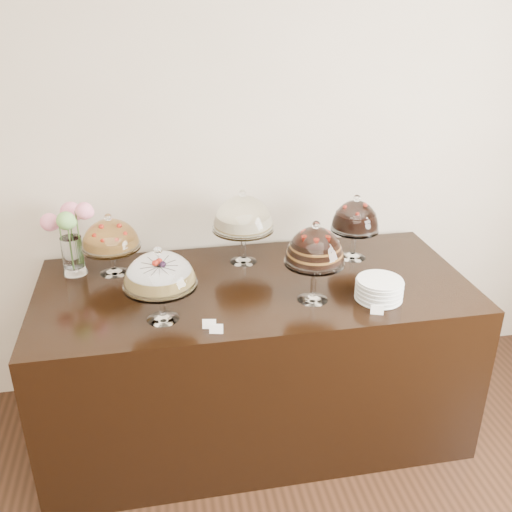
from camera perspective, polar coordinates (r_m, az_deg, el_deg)
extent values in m
cube|color=#C1B39B|center=(3.20, -4.81, 11.13)|extent=(5.00, 0.04, 3.00)
cube|color=black|center=(3.16, -0.17, -10.03)|extent=(2.20, 1.00, 0.90)
cone|color=white|center=(2.65, -9.28, -5.97)|extent=(0.15, 0.15, 0.02)
cylinder|color=white|center=(2.61, -9.41, -4.37)|extent=(0.03, 0.03, 0.15)
cylinder|color=white|center=(2.57, -9.53, -2.84)|extent=(0.33, 0.33, 0.01)
cylinder|color=#A98B4B|center=(2.56, -9.59, -2.13)|extent=(0.27, 0.27, 0.06)
sphere|color=red|center=(2.56, -8.10, -0.99)|extent=(0.02, 0.02, 0.02)
sphere|color=red|center=(2.58, -10.88, -0.94)|extent=(0.02, 0.02, 0.02)
sphere|color=red|center=(2.47, -9.97, -2.09)|extent=(0.02, 0.02, 0.02)
sphere|color=white|center=(2.50, -9.80, 0.52)|extent=(0.04, 0.04, 0.04)
cone|color=white|center=(2.79, 5.69, -4.11)|extent=(0.15, 0.15, 0.02)
cylinder|color=white|center=(2.74, 5.77, -2.31)|extent=(0.03, 0.03, 0.17)
cylinder|color=white|center=(2.70, 5.86, -0.58)|extent=(0.29, 0.29, 0.01)
cylinder|color=black|center=(2.68, 5.91, 0.54)|extent=(0.21, 0.21, 0.10)
sphere|color=red|center=(2.68, 7.02, 1.98)|extent=(0.02, 0.02, 0.02)
sphere|color=red|center=(2.70, 5.89, 2.25)|extent=(0.02, 0.02, 0.02)
sphere|color=red|center=(2.67, 4.84, 2.02)|extent=(0.02, 0.02, 0.02)
sphere|color=red|center=(2.62, 4.89, 1.52)|extent=(0.02, 0.02, 0.02)
sphere|color=red|center=(2.60, 6.04, 1.24)|extent=(0.02, 0.02, 0.02)
sphere|color=red|center=(2.63, 7.11, 1.48)|extent=(0.02, 0.02, 0.02)
sphere|color=white|center=(2.62, 6.03, 3.11)|extent=(0.04, 0.04, 0.04)
cone|color=white|center=(3.16, -1.26, -0.32)|extent=(0.15, 0.15, 0.02)
cylinder|color=white|center=(3.12, -1.28, 1.27)|extent=(0.03, 0.03, 0.17)
cylinder|color=white|center=(3.08, -1.29, 2.78)|extent=(0.34, 0.34, 0.01)
cylinder|color=beige|center=(3.07, -1.30, 3.43)|extent=(0.26, 0.26, 0.06)
sphere|color=white|center=(3.01, -1.33, 6.28)|extent=(0.04, 0.04, 0.04)
cone|color=white|center=(3.25, 9.63, 0.10)|extent=(0.15, 0.15, 0.02)
cylinder|color=white|center=(3.22, 9.73, 1.44)|extent=(0.03, 0.03, 0.14)
cylinder|color=white|center=(3.19, 9.83, 2.70)|extent=(0.27, 0.27, 0.01)
cylinder|color=black|center=(3.17, 9.90, 3.53)|extent=(0.22, 0.22, 0.09)
sphere|color=red|center=(3.19, 10.83, 4.59)|extent=(0.02, 0.02, 0.02)
sphere|color=red|center=(3.17, 8.97, 4.64)|extent=(0.02, 0.02, 0.02)
sphere|color=red|center=(3.10, 10.10, 4.04)|extent=(0.02, 0.02, 0.02)
sphere|color=white|center=(3.13, 10.07, 5.70)|extent=(0.04, 0.04, 0.04)
cone|color=white|center=(3.12, -14.00, -1.40)|extent=(0.15, 0.15, 0.02)
cylinder|color=white|center=(3.09, -14.13, -0.21)|extent=(0.03, 0.03, 0.12)
cylinder|color=white|center=(3.07, -14.26, 0.90)|extent=(0.31, 0.31, 0.01)
cylinder|color=#AD7732|center=(3.06, -14.31, 1.38)|extent=(0.25, 0.25, 0.04)
sphere|color=red|center=(3.06, -13.15, 2.18)|extent=(0.02, 0.02, 0.02)
sphere|color=red|center=(3.10, -14.05, 2.43)|extent=(0.02, 0.02, 0.02)
sphere|color=red|center=(3.09, -15.26, 2.19)|extent=(0.02, 0.02, 0.02)
sphere|color=red|center=(3.03, -15.61, 1.69)|extent=(0.02, 0.02, 0.02)
sphere|color=red|center=(2.98, -14.72, 1.43)|extent=(0.02, 0.02, 0.02)
sphere|color=red|center=(3.00, -13.47, 1.68)|extent=(0.02, 0.02, 0.02)
sphere|color=white|center=(3.01, -14.59, 3.76)|extent=(0.04, 0.04, 0.04)
cylinder|color=white|center=(3.14, -17.83, 0.06)|extent=(0.11, 0.11, 0.21)
cylinder|color=#476B2D|center=(3.09, -17.26, 1.63)|extent=(0.01, 0.01, 0.31)
sphere|color=pink|center=(3.03, -16.81, 4.35)|extent=(0.09, 0.09, 0.09)
cylinder|color=#476B2D|center=(3.16, -17.86, 1.62)|extent=(0.01, 0.01, 0.26)
sphere|color=pink|center=(3.17, -18.04, 4.22)|extent=(0.11, 0.11, 0.11)
cylinder|color=#476B2D|center=(3.13, -18.81, 1.09)|extent=(0.01, 0.01, 0.25)
sphere|color=pink|center=(3.09, -19.96, 3.20)|extent=(0.09, 0.09, 0.09)
cylinder|color=#476B2D|center=(3.08, -18.07, 1.14)|extent=(0.01, 0.01, 0.28)
sphere|color=#6BA650|center=(3.00, -18.48, 3.36)|extent=(0.09, 0.09, 0.09)
cylinder|color=white|center=(2.84, 12.12, -4.15)|extent=(0.22, 0.22, 0.01)
cylinder|color=white|center=(2.84, 12.14, -3.96)|extent=(0.21, 0.21, 0.01)
cylinder|color=white|center=(2.83, 12.16, -3.76)|extent=(0.22, 0.22, 0.01)
cylinder|color=white|center=(2.83, 12.18, -3.57)|extent=(0.21, 0.21, 0.01)
cylinder|color=white|center=(2.82, 12.20, -3.37)|extent=(0.22, 0.22, 0.01)
cylinder|color=white|center=(2.82, 12.22, -3.18)|extent=(0.21, 0.21, 0.01)
cylinder|color=white|center=(2.81, 12.24, -2.98)|extent=(0.22, 0.22, 0.01)
cylinder|color=white|center=(2.81, 12.26, -2.78)|extent=(0.21, 0.21, 0.01)
cylinder|color=white|center=(2.80, 12.28, -2.58)|extent=(0.22, 0.22, 0.01)
cylinder|color=white|center=(2.80, 12.30, -2.38)|extent=(0.21, 0.21, 0.01)
cube|color=white|center=(2.52, -4.00, -7.28)|extent=(0.06, 0.03, 0.04)
cube|color=white|center=(2.71, 12.02, -5.30)|extent=(0.06, 0.03, 0.04)
cube|color=white|center=(2.55, -4.70, -6.80)|extent=(0.06, 0.03, 0.04)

